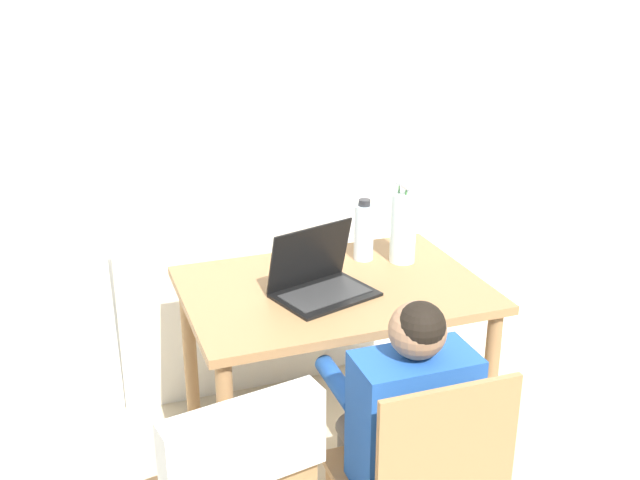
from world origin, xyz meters
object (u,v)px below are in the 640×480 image
object	(u,v)px
laptop	(319,278)
flower_vase	(403,225)
water_bottle	(364,231)
person_seated	(404,416)

from	to	relation	value
laptop	flower_vase	xyz separation A→B (m)	(0.38, 0.15, 0.09)
laptop	water_bottle	bearing A→B (deg)	23.99
flower_vase	person_seated	bearing A→B (deg)	-114.77
laptop	flower_vase	distance (m)	0.42
water_bottle	person_seated	bearing A→B (deg)	-104.37
laptop	water_bottle	size ratio (longest dim) A/B	1.59
person_seated	laptop	bearing A→B (deg)	-83.23
person_seated	laptop	world-z (taller)	person_seated
water_bottle	laptop	bearing A→B (deg)	-138.81
laptop	flower_vase	bearing A→B (deg)	5.08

